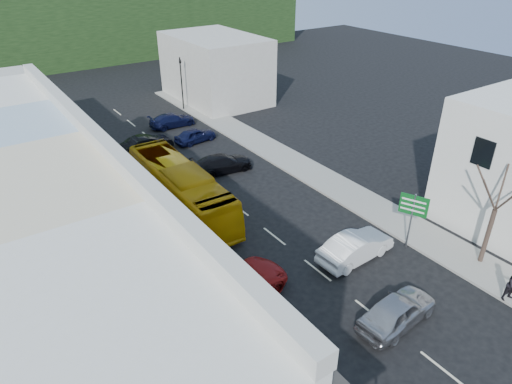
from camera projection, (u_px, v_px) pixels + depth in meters
name	position (u px, v px, depth m)	size (l,w,h in m)	color
ground	(317.00, 270.00, 25.13)	(120.00, 120.00, 0.00)	black
sidewalk_left	(122.00, 229.00, 28.60)	(3.00, 52.00, 0.15)	gray
sidewalk_right	(306.00, 169.00, 36.02)	(3.00, 52.00, 0.15)	gray
shopfront_row	(41.00, 242.00, 20.62)	(8.25, 30.00, 8.00)	silver
distant_block_right	(215.00, 68.00, 50.53)	(8.00, 12.00, 7.00)	#B7B2A8
hillside	(25.00, 10.00, 68.12)	(80.00, 26.00, 14.00)	black
bus	(181.00, 190.00, 30.00)	(2.50, 11.60, 3.10)	#D59908
car_silver	(397.00, 312.00, 21.35)	(1.80, 4.40, 1.40)	#ABAAAF
car_white	(355.00, 248.00, 25.74)	(1.80, 4.40, 1.40)	white
car_red	(238.00, 285.00, 23.01)	(1.90, 4.60, 1.40)	maroon
car_black_near	(222.00, 163.00, 35.54)	(1.84, 4.50, 1.40)	black
car_navy_mid	(195.00, 135.00, 40.75)	(1.80, 4.40, 1.40)	black
car_black_far	(147.00, 144.00, 38.86)	(1.80, 4.40, 1.40)	black
car_navy_far	(172.00, 120.00, 44.18)	(1.84, 4.50, 1.40)	black
pedestrian_left	(151.00, 271.00, 23.51)	(0.60, 0.40, 1.70)	black
direction_sign	(411.00, 221.00, 26.21)	(0.83, 1.54, 3.57)	#0B531B
street_tree	(495.00, 210.00, 24.05)	(2.49, 2.49, 6.94)	#33251F
traffic_signal	(182.00, 84.00, 47.46)	(0.75, 1.20, 5.57)	black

